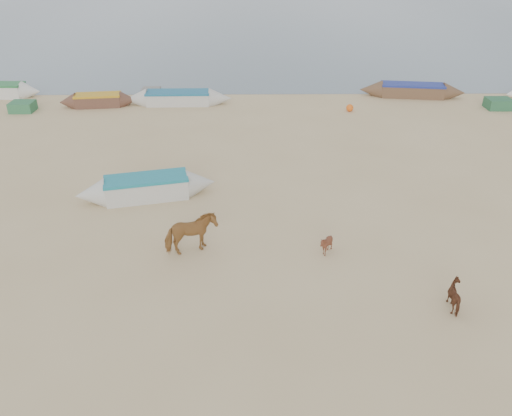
{
  "coord_description": "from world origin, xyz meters",
  "views": [
    {
      "loc": [
        -0.19,
        -11.8,
        9.73
      ],
      "look_at": [
        0.0,
        4.0,
        1.0
      ],
      "focal_mm": 35.0,
      "sensor_mm": 36.0,
      "label": 1
    }
  ],
  "objects_px": {
    "calf_front": "(326,244)",
    "near_canoe": "(147,188)",
    "cow_adult": "(191,234)",
    "calf_right": "(458,297)"
  },
  "relations": [
    {
      "from": "calf_right",
      "to": "near_canoe",
      "type": "height_order",
      "value": "near_canoe"
    },
    {
      "from": "cow_adult",
      "to": "calf_front",
      "type": "height_order",
      "value": "cow_adult"
    },
    {
      "from": "cow_adult",
      "to": "near_canoe",
      "type": "distance_m",
      "value": 4.69
    },
    {
      "from": "cow_adult",
      "to": "near_canoe",
      "type": "relative_size",
      "value": 0.31
    },
    {
      "from": "calf_front",
      "to": "near_canoe",
      "type": "bearing_deg",
      "value": -136.36
    },
    {
      "from": "calf_right",
      "to": "near_canoe",
      "type": "bearing_deg",
      "value": 33.64
    },
    {
      "from": "cow_adult",
      "to": "near_canoe",
      "type": "height_order",
      "value": "cow_adult"
    },
    {
      "from": "calf_right",
      "to": "near_canoe",
      "type": "distance_m",
      "value": 12.58
    },
    {
      "from": "cow_adult",
      "to": "calf_right",
      "type": "bearing_deg",
      "value": -133.87
    },
    {
      "from": "calf_front",
      "to": "near_canoe",
      "type": "xyz_separation_m",
      "value": [
        -6.89,
        4.25,
        0.1
      ]
    }
  ]
}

